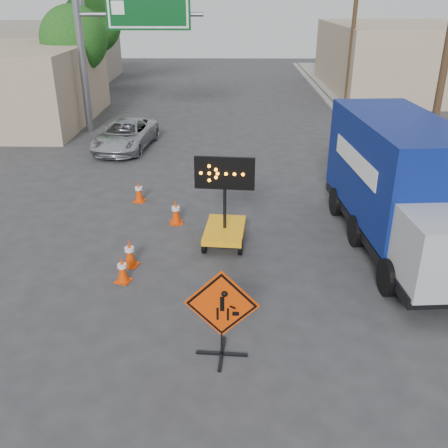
{
  "coord_description": "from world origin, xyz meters",
  "views": [
    {
      "loc": [
        0.84,
        -7.53,
        6.51
      ],
      "look_at": [
        0.68,
        3.67,
        1.32
      ],
      "focal_mm": 40.0,
      "sensor_mm": 36.0,
      "label": 1
    }
  ],
  "objects_px": {
    "construction_sign": "(222,312)",
    "box_truck": "(400,193)",
    "pickup_truck": "(125,135)",
    "arrow_board": "(225,224)"
  },
  "relations": [
    {
      "from": "pickup_truck",
      "to": "box_truck",
      "type": "distance_m",
      "value": 13.44
    },
    {
      "from": "arrow_board",
      "to": "pickup_truck",
      "type": "bearing_deg",
      "value": 121.38
    },
    {
      "from": "arrow_board",
      "to": "pickup_truck",
      "type": "distance_m",
      "value": 10.58
    },
    {
      "from": "construction_sign",
      "to": "arrow_board",
      "type": "height_order",
      "value": "arrow_board"
    },
    {
      "from": "construction_sign",
      "to": "pickup_truck",
      "type": "relative_size",
      "value": 0.42
    },
    {
      "from": "pickup_truck",
      "to": "box_truck",
      "type": "relative_size",
      "value": 0.62
    },
    {
      "from": "arrow_board",
      "to": "box_truck",
      "type": "distance_m",
      "value": 4.86
    },
    {
      "from": "construction_sign",
      "to": "arrow_board",
      "type": "bearing_deg",
      "value": 94.36
    },
    {
      "from": "construction_sign",
      "to": "box_truck",
      "type": "xyz_separation_m",
      "value": [
        4.75,
        4.83,
        0.57
      ]
    },
    {
      "from": "construction_sign",
      "to": "arrow_board",
      "type": "distance_m",
      "value": 4.89
    }
  ]
}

